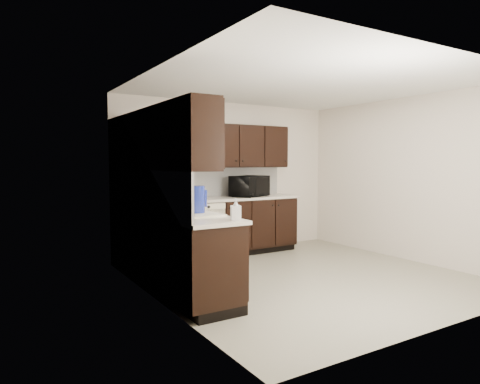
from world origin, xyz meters
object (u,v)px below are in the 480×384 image
storage_bin (145,198)px  blue_pitcher (195,200)px  sink (188,219)px  toaster_oven (132,195)px  microwave (250,186)px

storage_bin → blue_pitcher: size_ratio=1.33×
sink → storage_bin: size_ratio=1.99×
storage_bin → sink: bearing=-89.5°
toaster_oven → storage_bin: (0.06, -0.40, -0.02)m
microwave → toaster_oven: size_ratio=1.96×
storage_bin → blue_pitcher: bearing=-87.1°
storage_bin → blue_pitcher: (0.07, -1.43, 0.07)m
microwave → storage_bin: size_ratio=1.50×
storage_bin → toaster_oven: bearing=98.2°
toaster_oven → storage_bin: bearing=-84.1°
sink → toaster_oven: sink is taller
toaster_oven → sink: bearing=-90.1°
microwave → toaster_oven: 1.95m
toaster_oven → blue_pitcher: size_ratio=1.02×
storage_bin → blue_pitcher: blue_pitcher is taller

